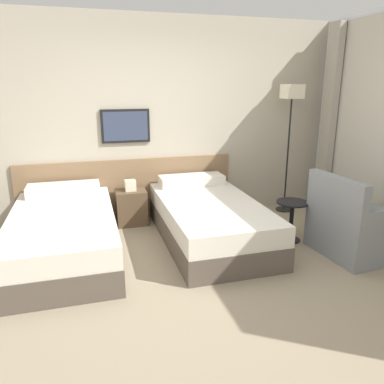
{
  "coord_description": "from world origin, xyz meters",
  "views": [
    {
      "loc": [
        -0.95,
        -3.1,
        1.83
      ],
      "look_at": [
        0.18,
        0.84,
        0.64
      ],
      "focal_mm": 35.0,
      "sensor_mm": 36.0,
      "label": 1
    }
  ],
  "objects_px": {
    "bed_near_window": "(209,219)",
    "nightstand": "(131,206)",
    "armchair": "(357,228)",
    "side_table": "(292,214)",
    "bed_near_door": "(64,234)",
    "floor_lamp": "(291,105)"
  },
  "relations": [
    {
      "from": "nightstand",
      "to": "side_table",
      "type": "distance_m",
      "value": 2.09
    },
    {
      "from": "armchair",
      "to": "floor_lamp",
      "type": "bearing_deg",
      "value": -3.58
    },
    {
      "from": "bed_near_window",
      "to": "side_table",
      "type": "distance_m",
      "value": 0.99
    },
    {
      "from": "bed_near_window",
      "to": "nightstand",
      "type": "distance_m",
      "value": 1.15
    },
    {
      "from": "bed_near_door",
      "to": "bed_near_window",
      "type": "bearing_deg",
      "value": 0.0
    },
    {
      "from": "bed_near_door",
      "to": "armchair",
      "type": "relative_size",
      "value": 2.26
    },
    {
      "from": "floor_lamp",
      "to": "side_table",
      "type": "distance_m",
      "value": 1.66
    },
    {
      "from": "bed_near_window",
      "to": "armchair",
      "type": "height_order",
      "value": "armchair"
    },
    {
      "from": "floor_lamp",
      "to": "side_table",
      "type": "xyz_separation_m",
      "value": [
        -0.5,
        -1.04,
        -1.2
      ]
    },
    {
      "from": "armchair",
      "to": "side_table",
      "type": "bearing_deg",
      "value": 41.82
    },
    {
      "from": "bed_near_window",
      "to": "armchair",
      "type": "bearing_deg",
      "value": -29.1
    },
    {
      "from": "side_table",
      "to": "armchair",
      "type": "xyz_separation_m",
      "value": [
        0.52,
        -0.5,
        -0.05
      ]
    },
    {
      "from": "bed_near_door",
      "to": "floor_lamp",
      "type": "relative_size",
      "value": 1.12
    },
    {
      "from": "bed_near_window",
      "to": "bed_near_door",
      "type": "bearing_deg",
      "value": 180.0
    },
    {
      "from": "bed_near_door",
      "to": "side_table",
      "type": "xyz_separation_m",
      "value": [
        2.61,
        -0.31,
        0.09
      ]
    },
    {
      "from": "nightstand",
      "to": "armchair",
      "type": "bearing_deg",
      "value": -35.02
    },
    {
      "from": "bed_near_door",
      "to": "nightstand",
      "type": "bearing_deg",
      "value": 43.61
    },
    {
      "from": "bed_near_window",
      "to": "floor_lamp",
      "type": "distance_m",
      "value": 2.06
    },
    {
      "from": "bed_near_window",
      "to": "side_table",
      "type": "bearing_deg",
      "value": -18.41
    },
    {
      "from": "nightstand",
      "to": "floor_lamp",
      "type": "bearing_deg",
      "value": -1.71
    },
    {
      "from": "side_table",
      "to": "armchair",
      "type": "distance_m",
      "value": 0.73
    },
    {
      "from": "floor_lamp",
      "to": "bed_near_window",
      "type": "bearing_deg",
      "value": -153.13
    }
  ]
}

